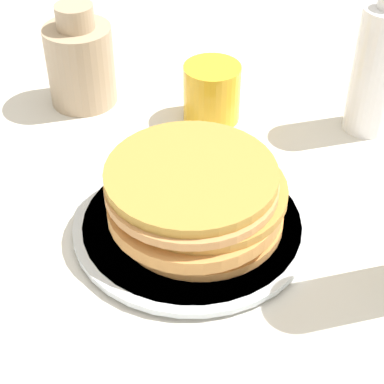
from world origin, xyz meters
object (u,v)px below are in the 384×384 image
(juice_glass, at_px, (212,93))
(plate, at_px, (192,224))
(pancake_stack, at_px, (194,198))
(cream_jug, at_px, (80,62))
(water_bottle_far, at_px, (376,70))

(juice_glass, bearing_deg, plate, -34.91)
(pancake_stack, xyz_separation_m, cream_jug, (-0.32, -0.01, 0.01))
(cream_jug, distance_m, water_bottle_far, 0.40)
(pancake_stack, bearing_deg, juice_glass, 145.78)
(plate, height_order, cream_jug, cream_jug)
(plate, relative_size, water_bottle_far, 1.40)
(juice_glass, relative_size, cream_jug, 0.55)
(juice_glass, bearing_deg, water_bottle_far, 55.75)
(juice_glass, xyz_separation_m, water_bottle_far, (0.12, 0.18, 0.05))
(plate, bearing_deg, water_bottle_far, 102.50)
(pancake_stack, bearing_deg, water_bottle_far, 103.22)
(pancake_stack, relative_size, water_bottle_far, 1.04)
(cream_jug, relative_size, water_bottle_far, 0.76)
(plate, relative_size, pancake_stack, 1.35)
(pancake_stack, distance_m, cream_jug, 0.32)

